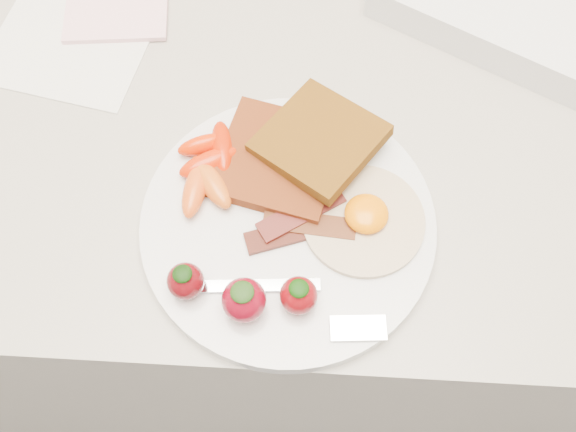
{
  "coord_description": "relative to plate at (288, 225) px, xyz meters",
  "views": [
    {
      "loc": [
        0.03,
        1.29,
        1.45
      ],
      "look_at": [
        0.02,
        1.53,
        0.93
      ],
      "focal_mm": 40.0,
      "sensor_mm": 36.0,
      "label": 1
    }
  ],
  "objects": [
    {
      "name": "fried_egg",
      "position": [
        0.07,
        0.0,
        0.01
      ],
      "size": [
        0.13,
        0.13,
        0.02
      ],
      "color": "silver",
      "rests_on": "plate"
    },
    {
      "name": "toast_lower",
      "position": [
        -0.01,
        0.06,
        0.02
      ],
      "size": [
        0.13,
        0.13,
        0.01
      ],
      "primitive_type": "cube",
      "rotation": [
        0.0,
        0.0,
        -0.24
      ],
      "color": "#4D1A04",
      "rests_on": "plate"
    },
    {
      "name": "paper_sheet",
      "position": [
        -0.24,
        0.24,
        -0.01
      ],
      "size": [
        0.2,
        0.25,
        0.0
      ],
      "primitive_type": "cube",
      "rotation": [
        0.0,
        0.0,
        -0.2
      ],
      "color": "silver",
      "rests_on": "counter"
    },
    {
      "name": "baby_carrots",
      "position": [
        -0.08,
        0.05,
        0.02
      ],
      "size": [
        0.07,
        0.11,
        0.02
      ],
      "color": "red",
      "rests_on": "plate"
    },
    {
      "name": "strawberries",
      "position": [
        -0.03,
        -0.08,
        0.03
      ],
      "size": [
        0.13,
        0.05,
        0.05
      ],
      "color": "#59070D",
      "rests_on": "plate"
    },
    {
      "name": "fork",
      "position": [
        0.02,
        -0.08,
        0.01
      ],
      "size": [
        0.17,
        0.05,
        0.0
      ],
      "color": "silver",
      "rests_on": "plate"
    },
    {
      "name": "plate",
      "position": [
        0.0,
        0.0,
        0.0
      ],
      "size": [
        0.27,
        0.27,
        0.02
      ],
      "primitive_type": "cylinder",
      "color": "silver",
      "rests_on": "counter"
    },
    {
      "name": "counter",
      "position": [
        -0.02,
        0.17,
        -0.46
      ],
      "size": [
        2.0,
        0.6,
        0.9
      ],
      "primitive_type": "cube",
      "color": "gray",
      "rests_on": "ground"
    },
    {
      "name": "bacon_strips",
      "position": [
        0.01,
        -0.0,
        0.01
      ],
      "size": [
        0.1,
        0.07,
        0.01
      ],
      "color": "black",
      "rests_on": "plate"
    },
    {
      "name": "toast_upper",
      "position": [
        0.03,
        0.07,
        0.03
      ],
      "size": [
        0.14,
        0.14,
        0.02
      ],
      "primitive_type": "cube",
      "rotation": [
        0.0,
        -0.1,
        -0.63
      ],
      "color": "black",
      "rests_on": "toast_lower"
    }
  ]
}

